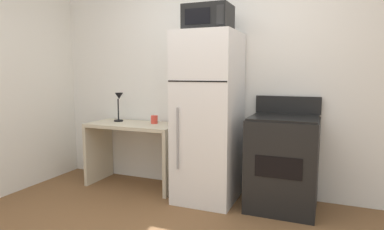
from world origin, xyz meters
name	(u,v)px	position (x,y,z in m)	size (l,w,h in m)	color
wall_back_white	(226,76)	(0.00, 1.70, 1.30)	(5.00, 0.10, 2.60)	white
desk	(134,143)	(-1.02, 1.37, 0.52)	(1.09, 0.53, 0.75)	beige
desk_lamp	(119,102)	(-1.27, 1.43, 0.99)	(0.14, 0.12, 0.35)	black
coffee_mug	(154,120)	(-0.80, 1.45, 0.80)	(0.08, 0.08, 0.10)	#D83F33
refrigerator	(208,118)	(-0.07, 1.30, 0.88)	(0.61, 0.68, 1.75)	white
microwave	(208,18)	(-0.07, 1.28, 1.88)	(0.46, 0.35, 0.26)	black
oven_range	(283,162)	(0.69, 1.33, 0.47)	(0.66, 0.61, 1.10)	black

